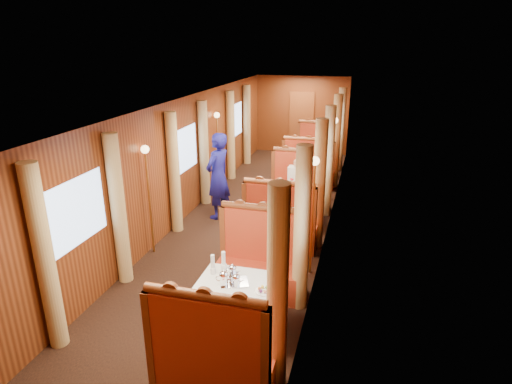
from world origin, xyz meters
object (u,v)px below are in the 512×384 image
(teapot_back, at_px, (233,273))
(banquette_mid_aft, at_px, (299,190))
(table_far, at_px, (313,163))
(teapot_right, at_px, (236,282))
(banquette_near_aft, at_px, (260,266))
(passenger, at_px, (297,180))
(table_near, at_px, (241,308))
(table_mid, at_px, (290,208))
(banquette_far_fwd, at_px, (308,171))
(rose_vase_mid, at_px, (292,182))
(fruit_plate, at_px, (264,290))
(steward, at_px, (218,176))
(banquette_mid_fwd, at_px, (280,226))
(tea_tray, at_px, (234,282))
(rose_vase_far, at_px, (313,143))
(teapot_left, at_px, (224,280))
(banquette_far_aft, at_px, (318,152))
(banquette_near_fwd, at_px, (213,359))

(teapot_back, bearing_deg, banquette_mid_aft, 86.61)
(table_far, bearing_deg, teapot_right, -90.14)
(banquette_near_aft, relative_size, passenger, 1.76)
(table_near, height_order, banquette_mid_aft, banquette_mid_aft)
(table_mid, height_order, banquette_far_fwd, banquette_far_fwd)
(banquette_near_aft, bearing_deg, table_near, -90.00)
(teapot_back, distance_m, rose_vase_mid, 3.47)
(fruit_plate, xyz_separation_m, steward, (-1.89, 3.71, 0.14))
(table_near, distance_m, banquette_mid_fwd, 2.49)
(table_far, relative_size, banquette_far_fwd, 0.78)
(table_near, distance_m, banquette_mid_aft, 4.51)
(tea_tray, bearing_deg, banquette_far_fwd, 89.37)
(banquette_mid_fwd, distance_m, table_far, 4.51)
(table_mid, distance_m, teapot_back, 3.46)
(banquette_mid_fwd, xyz_separation_m, teapot_back, (-0.12, -2.42, 0.39))
(banquette_near_aft, bearing_deg, passenger, 90.00)
(tea_tray, height_order, rose_vase_far, rose_vase_far)
(table_mid, relative_size, rose_vase_far, 2.92)
(teapot_left, bearing_deg, rose_vase_mid, 80.83)
(tea_tray, bearing_deg, rose_vase_mid, 88.88)
(banquette_mid_fwd, bearing_deg, teapot_back, -92.89)
(banquette_mid_fwd, relative_size, teapot_right, 8.46)
(banquette_mid_fwd, bearing_deg, fruit_plate, -82.72)
(teapot_right, bearing_deg, rose_vase_mid, 89.99)
(table_near, relative_size, banquette_mid_aft, 0.78)
(fruit_plate, bearing_deg, teapot_right, 175.49)
(banquette_far_fwd, distance_m, steward, 2.91)
(table_far, bearing_deg, banquette_far_fwd, -90.00)
(banquette_mid_aft, xyz_separation_m, banquette_far_fwd, (0.00, 1.47, 0.00))
(banquette_far_aft, xyz_separation_m, rose_vase_mid, (0.00, -4.48, 0.50))
(teapot_right, height_order, teapot_back, teapot_back)
(table_far, distance_m, teapot_back, 6.95)
(teapot_right, bearing_deg, banquette_mid_fwd, 89.93)
(teapot_left, height_order, fruit_plate, teapot_left)
(fruit_plate, bearing_deg, banquette_near_fwd, -111.03)
(banquette_far_fwd, bearing_deg, table_mid, -90.00)
(banquette_near_fwd, height_order, tea_tray, banquette_near_fwd)
(banquette_near_aft, relative_size, rose_vase_far, 3.72)
(table_mid, relative_size, banquette_far_fwd, 0.78)
(banquette_near_fwd, relative_size, banquette_mid_fwd, 1.00)
(table_mid, distance_m, banquette_mid_fwd, 1.02)
(teapot_right, bearing_deg, teapot_left, -172.12)
(rose_vase_mid, bearing_deg, banquette_near_fwd, -90.04)
(banquette_mid_aft, relative_size, rose_vase_far, 3.72)
(teapot_right, relative_size, teapot_back, 0.94)
(banquette_mid_fwd, xyz_separation_m, teapot_right, (-0.02, -2.60, 0.39))
(teapot_left, height_order, steward, steward)
(steward, bearing_deg, rose_vase_mid, 106.02)
(banquette_far_aft, height_order, rose_vase_far, banquette_far_aft)
(banquette_mid_fwd, bearing_deg, table_mid, 90.00)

